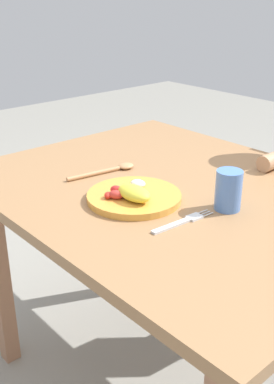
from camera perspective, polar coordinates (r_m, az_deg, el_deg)
The scene contains 6 objects.
ground_plane at distance 1.75m, azimuth 3.86°, elevation -22.02°, with size 8.00×8.00×0.00m, color gray.
dining_table at distance 1.37m, azimuth 4.58°, elevation -2.85°, with size 1.14×0.90×0.74m.
plate at distance 1.23m, azimuth -0.43°, elevation -0.46°, with size 0.25×0.25×0.06m.
fork at distance 1.13m, azimuth 5.49°, elevation -3.63°, with size 0.03×0.19×0.01m.
spoon at distance 1.43m, azimuth -3.14°, elevation 2.76°, with size 0.06×0.23×0.02m.
drinking_cup at distance 1.20m, azimuth 11.06°, elevation 0.22°, with size 0.07×0.07×0.10m, color #527FCC.
Camera 1 is at (0.84, -0.89, 1.25)m, focal length 43.85 mm.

